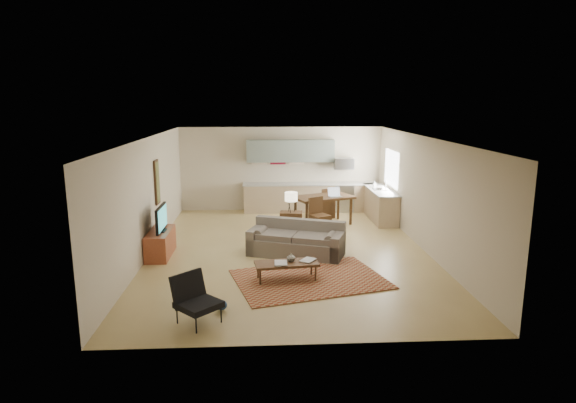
{
  "coord_description": "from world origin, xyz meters",
  "views": [
    {
      "loc": [
        -0.61,
        -10.99,
        3.54
      ],
      "look_at": [
        0.0,
        0.3,
        1.15
      ],
      "focal_mm": 30.0,
      "sensor_mm": 36.0,
      "label": 1
    }
  ],
  "objects": [
    {
      "name": "laptop",
      "position": [
        1.47,
        2.36,
        0.97
      ],
      "size": [
        0.4,
        0.33,
        0.26
      ],
      "primitive_type": null,
      "rotation": [
        0.0,
        0.0,
        0.22
      ],
      "color": "#A5A8AD",
      "rests_on": "dining_table"
    },
    {
      "name": "kitchen_microwave",
      "position": [
        2.0,
        4.2,
        1.55
      ],
      "size": [
        0.62,
        0.4,
        0.35
      ],
      "primitive_type": "cube",
      "color": "#A5A8AD",
      "rests_on": "room"
    },
    {
      "name": "upper_cabinets",
      "position": [
        0.3,
        4.33,
        1.95
      ],
      "size": [
        2.8,
        0.34,
        0.7
      ],
      "primitive_type": "cube",
      "color": "slate",
      "rests_on": "room"
    },
    {
      "name": "dining_chair_near",
      "position": [
        0.94,
        1.62,
        0.48
      ],
      "size": [
        0.63,
        0.64,
        0.96
      ],
      "primitive_type": null,
      "rotation": [
        0.0,
        0.0,
        0.51
      ],
      "color": "#352011",
      "rests_on": "floor"
    },
    {
      "name": "kitchen_range",
      "position": [
        2.0,
        4.18,
        0.45
      ],
      "size": [
        0.62,
        0.62,
        0.9
      ],
      "primitive_type": "cube",
      "color": "#A5A8AD",
      "rests_on": "ground"
    },
    {
      "name": "table_lamp",
      "position": [
        0.13,
        1.22,
        0.95
      ],
      "size": [
        0.33,
        0.33,
        0.54
      ],
      "primitive_type": null,
      "rotation": [
        0.0,
        0.0,
        -0.01
      ],
      "color": "beige",
      "rests_on": "console_table"
    },
    {
      "name": "kitchen_counter_back",
      "position": [
        0.9,
        4.18,
        0.46
      ],
      "size": [
        4.26,
        0.64,
        0.92
      ],
      "primitive_type": null,
      "color": "tan",
      "rests_on": "ground"
    },
    {
      "name": "console_table",
      "position": [
        0.13,
        1.22,
        0.34
      ],
      "size": [
        0.62,
        0.45,
        0.68
      ],
      "primitive_type": null,
      "rotation": [
        0.0,
        0.0,
        -0.11
      ],
      "color": "#352011",
      "rests_on": "floor"
    },
    {
      "name": "sofa",
      "position": [
        0.16,
        -0.31,
        0.39
      ],
      "size": [
        2.47,
        1.69,
        0.79
      ],
      "primitive_type": null,
      "rotation": [
        0.0,
        0.0,
        -0.34
      ],
      "color": "#655B50",
      "rests_on": "floor"
    },
    {
      "name": "wall_art_left",
      "position": [
        -3.21,
        0.9,
        1.55
      ],
      "size": [
        0.06,
        0.42,
        1.1
      ],
      "primitive_type": null,
      "color": "olive",
      "rests_on": "room"
    },
    {
      "name": "room",
      "position": [
        0.0,
        0.0,
        1.35
      ],
      "size": [
        9.0,
        9.0,
        9.0
      ],
      "color": "tan",
      "rests_on": "ground"
    },
    {
      "name": "tv",
      "position": [
        -2.93,
        -0.18,
        0.89
      ],
      "size": [
        0.1,
        0.99,
        0.59
      ],
      "primitive_type": null,
      "color": "black",
      "rests_on": "tv_credenza"
    },
    {
      "name": "triptych",
      "position": [
        -0.1,
        4.47,
        1.75
      ],
      "size": [
        1.7,
        0.04,
        0.5
      ],
      "primitive_type": null,
      "color": "#F9E2C7",
      "rests_on": "room"
    },
    {
      "name": "book_b",
      "position": [
        0.19,
        -1.76,
        0.39
      ],
      "size": [
        0.55,
        0.55,
        0.02
      ],
      "primitive_type": "imported",
      "rotation": [
        0.0,
        0.0,
        -0.61
      ],
      "color": "navy",
      "rests_on": "coffee_table"
    },
    {
      "name": "book_a",
      "position": [
        -0.39,
        -1.98,
        0.39
      ],
      "size": [
        0.27,
        0.35,
        0.03
      ],
      "primitive_type": "imported",
      "rotation": [
        0.0,
        0.0,
        -0.02
      ],
      "color": "maroon",
      "rests_on": "coffee_table"
    },
    {
      "name": "rug",
      "position": [
        0.32,
        -1.89,
        0.01
      ],
      "size": [
        3.33,
        2.7,
        0.02
      ],
      "primitive_type": "cube",
      "rotation": [
        0.0,
        0.0,
        0.27
      ],
      "color": "maroon",
      "rests_on": "floor"
    },
    {
      "name": "vase",
      "position": [
        -0.05,
        -1.84,
        0.47
      ],
      "size": [
        0.18,
        0.18,
        0.18
      ],
      "primitive_type": "imported",
      "rotation": [
        0.0,
        0.0,
        0.03
      ],
      "color": "black",
      "rests_on": "coffee_table"
    },
    {
      "name": "kitchen_counter_right",
      "position": [
        2.93,
        3.0,
        0.46
      ],
      "size": [
        0.64,
        2.26,
        0.92
      ],
      "primitive_type": null,
      "color": "tan",
      "rests_on": "ground"
    },
    {
      "name": "dining_chair_far",
      "position": [
        1.33,
        3.32,
        0.47
      ],
      "size": [
        0.56,
        0.57,
        0.94
      ],
      "primitive_type": null,
      "rotation": [
        0.0,
        0.0,
        3.41
      ],
      "color": "#352011",
      "rests_on": "floor"
    },
    {
      "name": "armchair",
      "position": [
        -1.66,
        -3.71,
        0.4
      ],
      "size": [
        0.99,
        0.99,
        0.8
      ],
      "primitive_type": null,
      "rotation": [
        0.0,
        0.0,
        0.78
      ],
      "color": "black",
      "rests_on": "floor"
    },
    {
      "name": "window_right",
      "position": [
        3.23,
        3.0,
        1.55
      ],
      "size": [
        0.02,
        1.4,
        1.05
      ],
      "primitive_type": "cube",
      "color": "white",
      "rests_on": "room"
    },
    {
      "name": "tv_credenza",
      "position": [
        -2.98,
        -0.18,
        0.3
      ],
      "size": [
        0.49,
        1.28,
        0.59
      ],
      "primitive_type": null,
      "color": "brown",
      "rests_on": "floor"
    },
    {
      "name": "coffee_table",
      "position": [
        -0.15,
        -1.9,
        0.19
      ],
      "size": [
        1.32,
        0.66,
        0.38
      ],
      "primitive_type": null,
      "rotation": [
        0.0,
        0.0,
        0.13
      ],
      "color": "#462B18",
      "rests_on": "floor"
    },
    {
      "name": "dining_table",
      "position": [
        1.14,
        2.47,
        0.42
      ],
      "size": [
        1.89,
        1.5,
        0.84
      ],
      "primitive_type": null,
      "rotation": [
        0.0,
        0.0,
        0.38
      ],
      "color": "#352011",
      "rests_on": "floor"
    },
    {
      "name": "soap_bottle",
      "position": [
        2.83,
        3.37,
        1.02
      ],
      "size": [
        0.1,
        0.1,
        0.19
      ],
      "primitive_type": "imported",
      "rotation": [
        0.0,
        0.0,
        0.06
      ],
      "color": "#F9E2C7",
      "rests_on": "kitchen_counter_right"
    }
  ]
}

